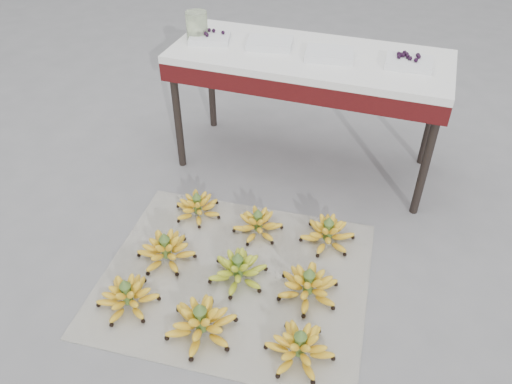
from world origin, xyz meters
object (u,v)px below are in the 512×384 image
(tray_left, at_px, (270,43))
(tray_right, at_px, (330,54))
(newspaper_mat, at_px, (235,277))
(bunch_back_center, at_px, (258,224))
(vendor_table, at_px, (309,68))
(bunch_mid_left, at_px, (166,250))
(bunch_mid_right, at_px, (308,286))
(bunch_front_center, at_px, (201,322))
(bunch_front_left, at_px, (128,296))
(bunch_back_left, at_px, (198,207))
(bunch_back_right, at_px, (328,233))
(tray_far_left, at_px, (210,38))
(bunch_mid_center, at_px, (238,270))
(bunch_front_right, at_px, (300,347))
(glass_jar, at_px, (197,26))
(tray_far_right, at_px, (409,62))

(tray_left, distance_m, tray_right, 0.35)
(newspaper_mat, bearing_deg, bunch_back_center, 89.67)
(vendor_table, distance_m, tray_right, 0.15)
(newspaper_mat, relative_size, bunch_mid_left, 3.82)
(bunch_mid_right, bearing_deg, vendor_table, 97.35)
(bunch_front_center, distance_m, tray_right, 1.52)
(bunch_front_left, relative_size, bunch_back_left, 1.09)
(bunch_front_left, distance_m, bunch_back_right, 1.03)
(newspaper_mat, distance_m, tray_far_left, 1.35)
(bunch_back_left, xyz_separation_m, tray_left, (0.19, 0.68, 0.69))
(bunch_mid_center, xyz_separation_m, bunch_back_left, (-0.37, 0.37, -0.01))
(tray_far_left, bearing_deg, bunch_front_right, -55.44)
(bunch_back_right, height_order, glass_jar, glass_jar)
(bunch_mid_right, distance_m, bunch_back_right, 0.37)
(bunch_back_right, bearing_deg, bunch_mid_center, -148.32)
(bunch_back_center, height_order, tray_left, tray_left)
(bunch_back_right, distance_m, vendor_table, 0.92)
(tray_left, bearing_deg, vendor_table, -3.79)
(tray_far_right, bearing_deg, bunch_back_right, -108.36)
(bunch_mid_left, bearing_deg, newspaper_mat, -9.37)
(bunch_front_center, height_order, tray_far_left, tray_far_left)
(bunch_back_center, height_order, glass_jar, glass_jar)
(glass_jar, bearing_deg, bunch_back_right, -33.73)
(bunch_mid_center, bearing_deg, glass_jar, 96.89)
(bunch_front_right, height_order, glass_jar, glass_jar)
(bunch_mid_center, bearing_deg, tray_far_left, 93.70)
(vendor_table, bearing_deg, bunch_front_right, -75.85)
(bunch_mid_right, bearing_deg, newspaper_mat, 172.04)
(newspaper_mat, height_order, bunch_back_center, bunch_back_center)
(bunch_back_center, bearing_deg, bunch_mid_left, -131.99)
(bunch_front_left, bearing_deg, bunch_front_center, -9.29)
(bunch_front_right, distance_m, bunch_back_left, 1.02)
(bunch_front_right, height_order, bunch_back_center, bunch_front_right)
(bunch_mid_right, height_order, tray_far_right, tray_far_right)
(newspaper_mat, relative_size, vendor_table, 0.83)
(bunch_back_center, relative_size, bunch_back_right, 0.82)
(bunch_front_left, distance_m, bunch_front_center, 0.37)
(bunch_back_center, bearing_deg, tray_right, 81.34)
(vendor_table, bearing_deg, tray_far_right, 0.57)
(bunch_mid_center, xyz_separation_m, glass_jar, (-0.61, 1.02, 0.74))
(bunch_front_center, height_order, tray_right, tray_right)
(bunch_back_right, height_order, tray_right, tray_right)
(tray_far_right, bearing_deg, glass_jar, -179.26)
(tray_left, xyz_separation_m, tray_far_right, (0.75, -0.01, 0.00))
(newspaper_mat, xyz_separation_m, bunch_front_center, (-0.02, -0.34, 0.07))
(tray_far_left, bearing_deg, vendor_table, 1.96)
(bunch_mid_center, relative_size, bunch_back_right, 1.08)
(bunch_mid_left, distance_m, vendor_table, 1.25)
(bunch_front_left, distance_m, tray_far_left, 1.49)
(bunch_back_center, bearing_deg, bunch_front_right, -52.77)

